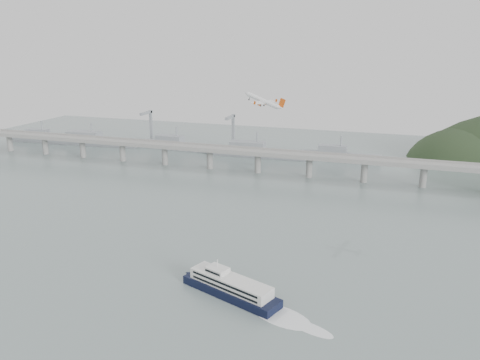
% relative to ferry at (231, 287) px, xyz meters
% --- Properties ---
extents(ground, '(900.00, 900.00, 0.00)m').
position_rel_ferry_xyz_m(ground, '(-21.49, 24.42, -4.58)').
color(ground, slate).
rests_on(ground, ground).
extents(bridge, '(800.00, 22.00, 23.90)m').
position_rel_ferry_xyz_m(bridge, '(-22.64, 224.42, 13.07)').
color(bridge, gray).
rests_on(bridge, ground).
extents(distant_fleet, '(453.00, 60.90, 40.00)m').
position_rel_ferry_xyz_m(distant_fleet, '(-176.85, 289.50, 1.64)').
color(distant_fleet, gray).
rests_on(distant_fleet, ground).
extents(ferry, '(85.88, 39.10, 16.88)m').
position_rel_ferry_xyz_m(ferry, '(0.00, 0.00, 0.00)').
color(ferry, black).
rests_on(ferry, ground).
extents(airliner, '(31.86, 29.41, 12.11)m').
position_rel_ferry_xyz_m(airliner, '(-14.21, 107.74, 79.33)').
color(airliner, white).
rests_on(airliner, ground).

